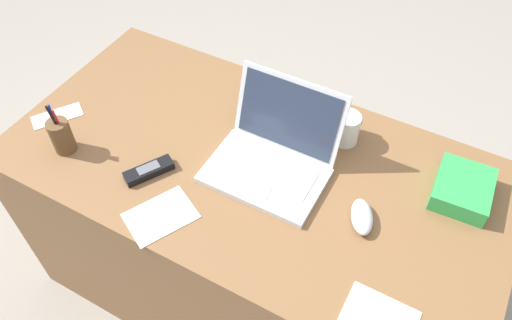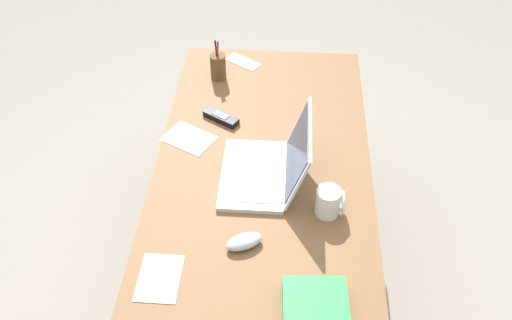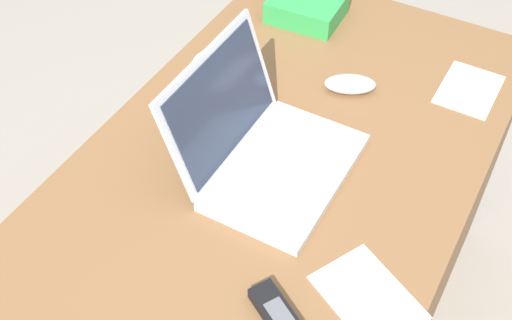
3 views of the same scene
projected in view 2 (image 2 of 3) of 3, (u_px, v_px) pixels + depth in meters
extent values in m
plane|color=gray|center=(261.00, 287.00, 2.44)|extent=(6.00, 6.00, 0.00)
cube|color=brown|center=(262.00, 234.00, 2.19)|extent=(1.47, 0.75, 0.74)
cube|color=silver|center=(253.00, 175.00, 1.89)|extent=(0.33, 0.22, 0.02)
cube|color=silver|center=(259.00, 173.00, 1.88)|extent=(0.27, 0.11, 0.00)
cube|color=silver|center=(234.00, 172.00, 1.88)|extent=(0.09, 0.05, 0.00)
cube|color=silver|center=(298.00, 152.00, 1.80)|extent=(0.32, 0.08, 0.22)
cube|color=#283347|center=(296.00, 152.00, 1.80)|extent=(0.29, 0.06, 0.19)
ellipsoid|color=silver|center=(244.00, 242.00, 1.67)|extent=(0.10, 0.13, 0.04)
cylinder|color=white|center=(328.00, 202.00, 1.74)|extent=(0.08, 0.08, 0.10)
torus|color=white|center=(343.00, 202.00, 1.74)|extent=(0.07, 0.01, 0.07)
cube|color=black|center=(221.00, 117.00, 2.10)|extent=(0.11, 0.14, 0.02)
cube|color=#595B60|center=(221.00, 115.00, 2.10)|extent=(0.06, 0.07, 0.00)
cylinder|color=brown|center=(218.00, 67.00, 2.28)|extent=(0.06, 0.06, 0.11)
cylinder|color=#1933B2|center=(217.00, 57.00, 2.25)|extent=(0.01, 0.02, 0.15)
cylinder|color=black|center=(217.00, 58.00, 2.24)|extent=(0.02, 0.02, 0.16)
cylinder|color=red|center=(219.00, 60.00, 2.25)|extent=(0.02, 0.02, 0.14)
cube|color=green|center=(315.00, 305.00, 1.50)|extent=(0.16, 0.18, 0.06)
cube|color=white|center=(243.00, 62.00, 2.40)|extent=(0.14, 0.16, 0.00)
cube|color=white|center=(159.00, 278.00, 1.60)|extent=(0.17, 0.12, 0.00)
cube|color=white|center=(189.00, 138.00, 2.03)|extent=(0.19, 0.22, 0.00)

